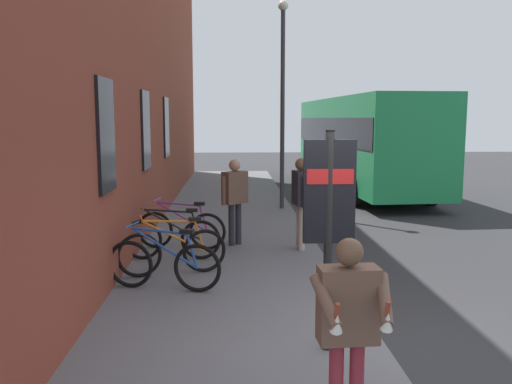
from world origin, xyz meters
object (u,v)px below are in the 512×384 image
at_px(pedestrian_by_facade, 235,193).
at_px(bicycle_beside_lamp, 173,251).
at_px(bicycle_mid_rack, 181,229).
at_px(tourist_with_hotdogs, 349,317).
at_px(city_bus, 362,138).
at_px(bicycle_nearest_sign, 172,238).
at_px(bicycle_under_window, 164,264).
at_px(street_lamp, 283,89).
at_px(transit_info_sign, 329,206).
at_px(pedestrian_crossing_street, 301,194).

bearing_deg(pedestrian_by_facade, bicycle_beside_lamp, 153.22).
height_order(bicycle_mid_rack, tourist_with_hotdogs, tourist_with_hotdogs).
bearing_deg(city_bus, bicycle_mid_rack, 147.62).
bearing_deg(bicycle_nearest_sign, bicycle_under_window, -177.66).
xyz_separation_m(bicycle_under_window, bicycle_nearest_sign, (1.73, 0.07, 0.00)).
bearing_deg(tourist_with_hotdogs, city_bus, -14.06).
bearing_deg(city_bus, tourist_with_hotdogs, 165.94).
bearing_deg(street_lamp, bicycle_beside_lamp, 159.59).
relative_size(transit_info_sign, pedestrian_crossing_street, 1.36).
bearing_deg(transit_info_sign, bicycle_beside_lamp, 34.36).
height_order(bicycle_mid_rack, city_bus, city_bus).
xyz_separation_m(bicycle_nearest_sign, transit_info_sign, (-3.87, -2.11, 1.21)).
distance_m(bicycle_under_window, bicycle_nearest_sign, 1.73).
xyz_separation_m(pedestrian_crossing_street, tourist_with_hotdogs, (-6.16, 0.43, -0.08)).
bearing_deg(street_lamp, city_bus, -37.29).
relative_size(bicycle_beside_lamp, pedestrian_crossing_street, 0.98).
bearing_deg(bicycle_mid_rack, bicycle_under_window, 179.35).
height_order(pedestrian_by_facade, street_lamp, street_lamp).
distance_m(city_bus, pedestrian_crossing_street, 9.74).
distance_m(transit_info_sign, pedestrian_by_facade, 5.06).
relative_size(bicycle_nearest_sign, city_bus, 0.17).
height_order(bicycle_beside_lamp, street_lamp, street_lamp).
relative_size(bicycle_nearest_sign, pedestrian_by_facade, 1.03).
bearing_deg(tourist_with_hotdogs, pedestrian_by_facade, 7.23).
distance_m(bicycle_nearest_sign, street_lamp, 6.66).
relative_size(bicycle_under_window, street_lamp, 0.30).
bearing_deg(bicycle_beside_lamp, transit_info_sign, -145.64).
bearing_deg(city_bus, bicycle_under_window, 153.52).
bearing_deg(pedestrian_by_facade, pedestrian_crossing_street, -107.92).
distance_m(transit_info_sign, pedestrian_crossing_street, 4.56).
relative_size(bicycle_under_window, transit_info_sign, 0.72).
height_order(bicycle_beside_lamp, bicycle_nearest_sign, same).
relative_size(bicycle_nearest_sign, street_lamp, 0.31).
bearing_deg(street_lamp, pedestrian_crossing_street, 178.92).
relative_size(city_bus, pedestrian_crossing_street, 6.00).
bearing_deg(bicycle_nearest_sign, street_lamp, -24.68).
distance_m(bicycle_mid_rack, tourist_with_hotdogs, 6.59).
bearing_deg(tourist_with_hotdogs, pedestrian_crossing_street, -4.01).
relative_size(tourist_with_hotdogs, street_lamp, 0.28).
xyz_separation_m(bicycle_nearest_sign, bicycle_mid_rack, (0.78, -0.10, -0.00)).
height_order(bicycle_under_window, pedestrian_crossing_street, pedestrian_crossing_street).
relative_size(bicycle_mid_rack, pedestrian_by_facade, 1.02).
bearing_deg(bicycle_beside_lamp, pedestrian_crossing_street, -54.84).
bearing_deg(bicycle_beside_lamp, bicycle_nearest_sign, 7.12).
distance_m(bicycle_nearest_sign, tourist_with_hotdogs, 5.88).
relative_size(bicycle_beside_lamp, city_bus, 0.16).
bearing_deg(pedestrian_crossing_street, bicycle_nearest_sign, 105.24).
distance_m(bicycle_beside_lamp, street_lamp, 7.42).
bearing_deg(bicycle_mid_rack, street_lamp, -27.26).
xyz_separation_m(bicycle_mid_rack, transit_info_sign, (-4.64, -2.01, 1.21)).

